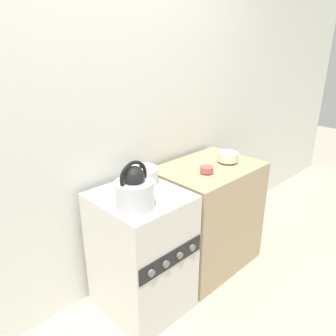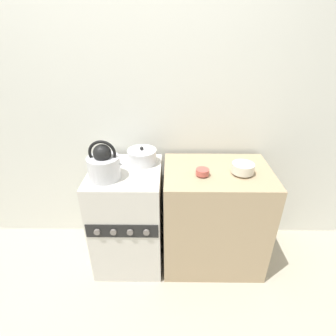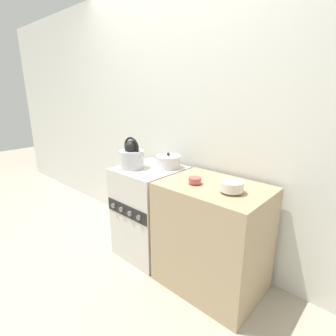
% 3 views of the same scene
% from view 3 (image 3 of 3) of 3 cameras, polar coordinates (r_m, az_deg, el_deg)
% --- Properties ---
extents(ground_plane, '(12.00, 12.00, 0.00)m').
position_cam_3_polar(ground_plane, '(2.57, -8.44, -19.85)').
color(ground_plane, '#B2A893').
extents(wall_back, '(7.00, 0.06, 2.50)m').
position_cam_3_polar(wall_back, '(2.53, 1.73, 10.46)').
color(wall_back, silver).
rests_on(wall_back, ground_plane).
extents(stove, '(0.53, 0.58, 0.85)m').
position_cam_3_polar(stove, '(2.51, -3.88, -9.34)').
color(stove, beige).
rests_on(stove, ground_plane).
extents(counter, '(0.79, 0.57, 0.85)m').
position_cam_3_polar(counter, '(2.13, 9.54, -14.57)').
color(counter, tan).
rests_on(counter, ground_plane).
extents(kettle, '(0.27, 0.22, 0.28)m').
position_cam_3_polar(kettle, '(2.35, -7.85, 2.51)').
color(kettle, silver).
rests_on(kettle, stove).
extents(cooking_pot, '(0.22, 0.22, 0.14)m').
position_cam_3_polar(cooking_pot, '(2.34, 0.08, 1.40)').
color(cooking_pot, silver).
rests_on(cooking_pot, stove).
extents(enamel_bowl, '(0.16, 0.16, 0.08)m').
position_cam_3_polar(enamel_bowl, '(1.81, 13.68, -3.89)').
color(enamel_bowl, beige).
rests_on(enamel_bowl, counter).
extents(small_ceramic_bowl, '(0.09, 0.09, 0.05)m').
position_cam_3_polar(small_ceramic_bowl, '(1.94, 5.88, -2.69)').
color(small_ceramic_bowl, '#B75147').
rests_on(small_ceramic_bowl, counter).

